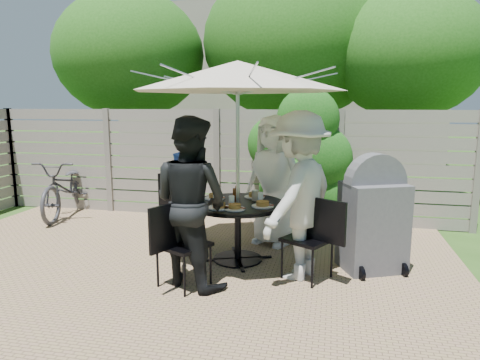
% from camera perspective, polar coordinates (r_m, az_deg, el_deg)
% --- Properties ---
extents(backyard_envelope, '(60.00, 60.00, 5.00)m').
position_cam_1_polar(backyard_envelope, '(14.29, 5.26, 12.77)').
color(backyard_envelope, '#2C5119').
rests_on(backyard_envelope, ground).
extents(patio_table, '(1.50, 1.50, 0.75)m').
position_cam_1_polar(patio_table, '(5.24, -0.29, -5.42)').
color(patio_table, black).
rests_on(patio_table, ground).
extents(umbrella, '(3.28, 3.28, 2.41)m').
position_cam_1_polar(umbrella, '(5.06, -0.31, 13.67)').
color(umbrella, silver).
rests_on(umbrella, ground).
extents(chair_back, '(0.58, 0.67, 0.89)m').
position_cam_1_polar(chair_back, '(6.08, 5.17, -5.75)').
color(chair_back, black).
rests_on(chair_back, ground).
extents(person_back, '(1.03, 0.87, 1.79)m').
position_cam_1_polar(person_back, '(5.83, 4.57, -0.11)').
color(person_back, white).
rests_on(person_back, ground).
extents(chair_left, '(0.73, 0.63, 0.96)m').
position_cam_1_polar(chair_left, '(5.91, -7.87, -6.04)').
color(chair_left, black).
rests_on(chair_left, ground).
extents(person_left, '(0.60, 0.70, 1.63)m').
position_cam_1_polar(person_left, '(5.69, -7.02, -1.19)').
color(person_left, '#2848AF').
rests_on(person_left, ground).
extents(chair_front, '(0.60, 0.72, 0.95)m').
position_cam_1_polar(chair_front, '(4.61, -7.59, -10.78)').
color(chair_front, black).
rests_on(chair_front, ground).
extents(person_front, '(1.08, 0.98, 1.81)m').
position_cam_1_polar(person_front, '(4.53, -6.58, -2.95)').
color(person_front, black).
rests_on(person_front, ground).
extents(chair_right, '(0.71, 0.62, 0.94)m').
position_cam_1_polar(chair_right, '(4.83, 9.08, -9.87)').
color(chair_right, black).
rests_on(chair_right, ground).
extents(person_right, '(1.12, 1.38, 1.86)m').
position_cam_1_polar(person_right, '(4.71, 7.84, -2.17)').
color(person_right, beige).
rests_on(person_right, ground).
extents(plate_back, '(0.26, 0.26, 0.06)m').
position_cam_1_polar(plate_back, '(5.47, 1.95, -2.07)').
color(plate_back, white).
rests_on(plate_back, patio_table).
extents(plate_left, '(0.26, 0.26, 0.06)m').
position_cam_1_polar(plate_left, '(5.40, -3.37, -2.24)').
color(plate_left, white).
rests_on(plate_left, patio_table).
extents(plate_front, '(0.26, 0.26, 0.06)m').
position_cam_1_polar(plate_front, '(4.90, -2.81, -3.50)').
color(plate_front, white).
rests_on(plate_front, patio_table).
extents(plate_right, '(0.26, 0.26, 0.06)m').
position_cam_1_polar(plate_right, '(4.98, 3.04, -3.29)').
color(plate_right, white).
rests_on(plate_right, patio_table).
extents(plate_extra, '(0.24, 0.24, 0.06)m').
position_cam_1_polar(plate_extra, '(4.84, -0.70, -3.66)').
color(plate_extra, white).
rests_on(plate_extra, patio_table).
extents(glass_left, '(0.07, 0.07, 0.14)m').
position_cam_1_polar(glass_left, '(5.25, -3.26, -2.09)').
color(glass_left, silver).
rests_on(glass_left, patio_table).
extents(glass_front, '(0.07, 0.07, 0.14)m').
position_cam_1_polar(glass_front, '(4.91, -1.12, -2.93)').
color(glass_front, silver).
rests_on(glass_front, patio_table).
extents(glass_right, '(0.07, 0.07, 0.14)m').
position_cam_1_polar(glass_right, '(5.11, 2.75, -2.42)').
color(glass_right, silver).
rests_on(glass_right, patio_table).
extents(syrup_jug, '(0.09, 0.09, 0.16)m').
position_cam_1_polar(syrup_jug, '(5.24, -0.50, -1.97)').
color(syrup_jug, '#59280C').
rests_on(syrup_jug, patio_table).
extents(coffee_cup, '(0.08, 0.08, 0.12)m').
position_cam_1_polar(coffee_cup, '(5.29, 1.99, -2.09)').
color(coffee_cup, '#C6B293').
rests_on(coffee_cup, patio_table).
extents(bicycle, '(1.03, 2.00, 1.00)m').
position_cam_1_polar(bicycle, '(8.00, -22.01, -0.90)').
color(bicycle, '#333338').
rests_on(bicycle, ground).
extents(bbq_grill, '(0.83, 0.75, 1.38)m').
position_cam_1_polar(bbq_grill, '(5.16, 17.34, -4.89)').
color(bbq_grill, '#535358').
rests_on(bbq_grill, ground).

